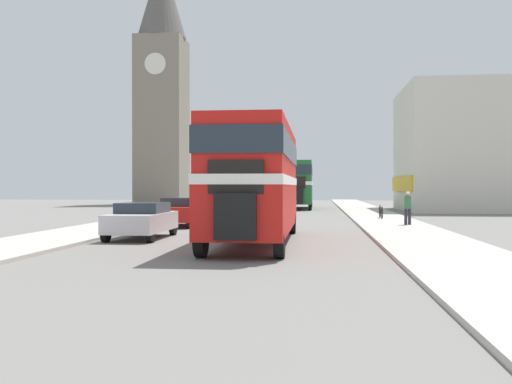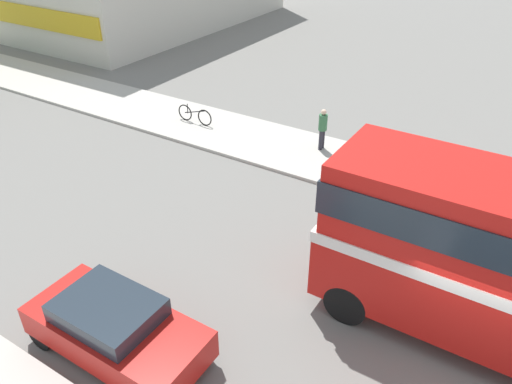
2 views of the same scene
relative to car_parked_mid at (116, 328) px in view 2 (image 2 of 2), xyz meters
The scene contains 5 objects.
ground_plane 7.50m from the car_parked_mid, 59.23° to the right, with size 120.00×120.00×0.00m, color slate.
sidewalk_right 12.38m from the car_parked_mid, 31.25° to the right, with size 3.50×120.00×0.12m.
car_parked_mid is the anchor object (origin of this frame).
pedestrian_walking 11.19m from the car_parked_mid, ahead, with size 0.33×0.33×1.62m.
bicycle_on_pavement 12.16m from the car_parked_mid, 30.10° to the left, with size 0.05×1.76×0.78m.
Camera 2 is at (-8.61, -0.15, 8.88)m, focal length 35.00 mm.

